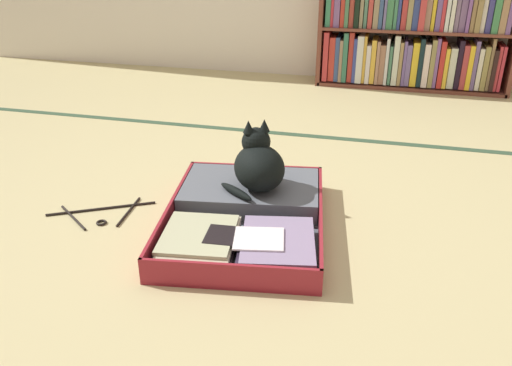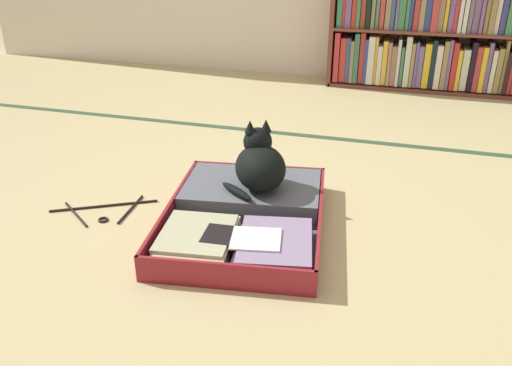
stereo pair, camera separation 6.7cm
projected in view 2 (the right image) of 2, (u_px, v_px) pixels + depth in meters
The scene contains 6 objects.
ground_plane at pixel (271, 231), 1.98m from camera, with size 10.00×10.00×0.00m, color tan.
tatami_border at pixel (320, 137), 2.90m from camera, with size 4.80×0.05×0.00m.
bookshelf at pixel (425, 34), 3.63m from camera, with size 1.34×0.27×0.82m.
open_suitcase at pixel (246, 214), 2.02m from camera, with size 0.69×0.86×0.10m.
black_cat at pixel (259, 164), 2.07m from camera, with size 0.30×0.31×0.27m.
clothes_hanger at pixel (104, 210), 2.12m from camera, with size 0.39×0.30×0.01m.
Camera 2 is at (0.43, -1.65, 1.03)m, focal length 36.62 mm.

